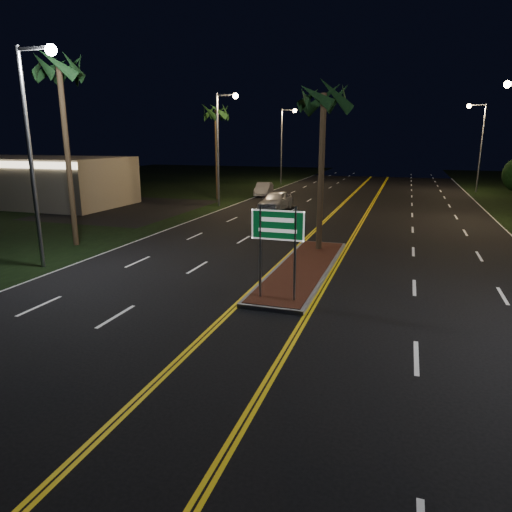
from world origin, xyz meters
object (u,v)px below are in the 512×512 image
at_px(streetlight_left_far, 285,138).
at_px(palm_median, 324,98).
at_px(streetlight_left_mid, 222,137).
at_px(car_far, 264,188).
at_px(streetlight_left_near, 35,134).
at_px(highway_sign, 278,234).
at_px(commercial_building, 37,181).
at_px(palm_left_near, 59,70).
at_px(palm_left_far, 216,113).
at_px(car_near, 276,199).
at_px(streetlight_right_far, 478,137).
at_px(median_island, 303,268).

height_order(streetlight_left_far, palm_median, streetlight_left_far).
bearing_deg(streetlight_left_far, streetlight_left_mid, -90.00).
xyz_separation_m(streetlight_left_far, car_far, (1.11, -12.06, -4.90)).
bearing_deg(streetlight_left_near, highway_sign, -6.47).
xyz_separation_m(commercial_building, palm_median, (26.00, -9.49, 5.27)).
xyz_separation_m(streetlight_left_mid, palm_left_near, (-1.89, -16.00, 3.02)).
relative_size(palm_left_near, car_far, 2.15).
bearing_deg(palm_left_far, car_near, -34.93).
relative_size(commercial_building, streetlight_right_far, 1.67).
relative_size(highway_sign, streetlight_left_far, 0.36).
relative_size(streetlight_left_near, streetlight_left_mid, 1.00).
relative_size(streetlight_left_far, car_far, 1.97).
bearing_deg(palm_median, palm_left_near, -168.69).
distance_m(streetlight_left_near, palm_left_far, 24.19).
height_order(streetlight_left_near, streetlight_left_mid, same).
relative_size(commercial_building, car_far, 3.29).
distance_m(commercial_building, streetlight_left_far, 28.75).
xyz_separation_m(highway_sign, palm_left_near, (-12.50, 5.20, 6.28)).
bearing_deg(palm_left_near, streetlight_left_far, 87.00).
bearing_deg(palm_left_near, streetlight_left_near, -64.74).
height_order(median_island, streetlight_left_mid, streetlight_left_mid).
bearing_deg(palm_left_far, streetlight_left_near, -84.79).
distance_m(median_island, commercial_building, 29.13).
height_order(car_near, car_far, car_near).
relative_size(palm_left_far, car_far, 1.93).
bearing_deg(palm_median, median_island, -90.00).
distance_m(commercial_building, streetlight_left_near, 22.49).
relative_size(streetlight_left_far, palm_median, 1.08).
distance_m(streetlight_left_mid, palm_left_near, 16.39).
bearing_deg(highway_sign, streetlight_left_far, 104.44).
bearing_deg(palm_median, car_near, 114.68).
distance_m(median_island, car_far, 26.69).
distance_m(median_island, streetlight_left_far, 38.89).
relative_size(streetlight_left_mid, car_near, 1.71).
relative_size(highway_sign, palm_left_near, 0.33).
height_order(palm_left_far, car_near, palm_left_far).
bearing_deg(streetlight_left_far, palm_median, -72.42).
distance_m(median_island, streetlight_left_mid, 20.80).
xyz_separation_m(median_island, highway_sign, (0.00, -4.20, 2.32)).
distance_m(highway_sign, streetlight_left_mid, 23.93).
relative_size(median_island, palm_median, 1.23).
distance_m(palm_left_near, car_far, 25.39).
bearing_deg(car_far, streetlight_left_mid, -105.93).
distance_m(commercial_building, car_near, 20.48).
relative_size(median_island, car_near, 1.95).
relative_size(streetlight_left_mid, palm_left_near, 0.92).
xyz_separation_m(streetlight_left_mid, palm_median, (10.61, -13.50, 1.62)).
distance_m(highway_sign, commercial_building, 31.17).
distance_m(commercial_building, car_far, 20.41).
bearing_deg(palm_left_far, palm_median, -53.82).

